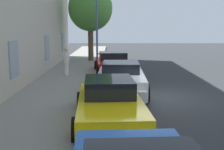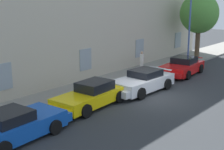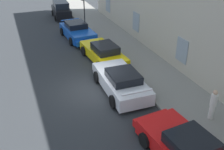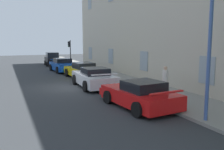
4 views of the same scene
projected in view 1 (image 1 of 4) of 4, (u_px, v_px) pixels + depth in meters
The scene contains 8 objects.
ground_plane at pixel (153, 97), 12.73m from camera, with size 80.00×80.00×0.00m, color #2B2D30.
sidewalk at pixel (55, 96), 12.70m from camera, with size 60.00×3.29×0.14m, color gray.
sportscar_yellow_flank at pixel (110, 107), 8.93m from camera, with size 5.18×2.28×1.36m.
sportscar_white_middle at pixel (121, 81), 13.08m from camera, with size 5.03×2.30×1.36m.
sportscar_tail_end at pixel (114, 64), 18.78m from camera, with size 4.69×2.55×1.31m.
tree_near_kerb at pixel (90, 9), 24.37m from camera, with size 3.52×3.52×6.00m.
street_lamp at pixel (103, 5), 21.37m from camera, with size 0.44×1.42×6.18m.
pedestrian_admiring at pixel (67, 61), 17.26m from camera, with size 0.39×0.39×1.57m.
Camera 1 is at (-12.41, 1.72, 2.94)m, focal length 49.05 mm.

